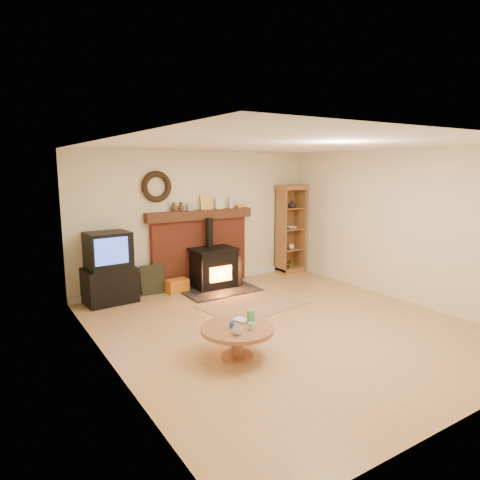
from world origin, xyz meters
TOP-DOWN VIEW (x-y plane):
  - ground at (0.00, 0.00)m, footprint 5.50×5.50m
  - room_shell at (-0.02, 0.09)m, footprint 5.02×5.52m
  - chimney_breast at (0.00, 2.67)m, footprint 2.20×0.22m
  - wood_stove at (0.09, 2.28)m, footprint 1.40×1.00m
  - area_rug at (0.15, 1.04)m, footprint 1.79×1.35m
  - tv_unit at (-1.84, 2.47)m, footprint 0.87×0.64m
  - curio_cabinet at (2.15, 2.55)m, footprint 0.62×0.44m
  - firelog_box at (-0.62, 2.40)m, footprint 0.41×0.27m
  - leaning_painting at (-1.04, 2.55)m, footprint 0.46×0.12m
  - fire_tools at (0.77, 2.50)m, footprint 0.16×0.16m
  - coffee_table at (-1.13, -0.52)m, footprint 0.90×0.90m

SIDE VIEW (x-z plane):
  - ground at x=0.00m, z-range 0.00..0.00m
  - area_rug at x=0.15m, z-range 0.00..0.01m
  - fire_tools at x=0.77m, z-range -0.24..0.46m
  - firelog_box at x=-0.62m, z-range 0.00..0.25m
  - leaning_painting at x=-1.04m, z-range 0.00..0.55m
  - coffee_table at x=-1.13m, z-range 0.04..0.59m
  - wood_stove at x=0.09m, z-range -0.29..1.05m
  - tv_unit at x=-1.84m, z-range -0.03..1.20m
  - chimney_breast at x=0.00m, z-range -0.09..1.69m
  - curio_cabinet at x=2.15m, z-range 0.00..1.92m
  - room_shell at x=-0.02m, z-range 0.41..3.02m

